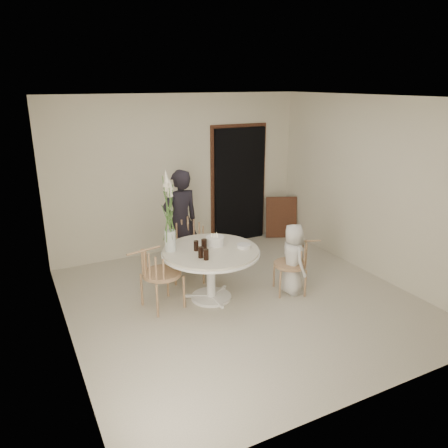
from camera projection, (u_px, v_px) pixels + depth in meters
name	position (u px, v px, depth m)	size (l,w,h in m)	color
ground	(242.00, 300.00, 6.03)	(4.50, 4.50, 0.00)	beige
room_shell	(243.00, 186.00, 5.52)	(4.50, 4.50, 4.50)	silver
doorway	(239.00, 186.00, 8.05)	(1.00, 0.10, 2.10)	black
door_trim	(238.00, 182.00, 8.06)	(1.12, 0.03, 2.22)	brown
table	(211.00, 257.00, 5.90)	(1.33, 1.33, 0.73)	white
picture_frame	(281.00, 217.00, 8.40)	(0.59, 0.04, 0.79)	brown
chair_far	(188.00, 240.00, 6.64)	(0.62, 0.65, 0.91)	tan
chair_right	(298.00, 259.00, 6.14)	(0.55, 0.53, 0.78)	tan
chair_left	(153.00, 269.00, 5.62)	(0.59, 0.55, 0.89)	tan
girl	(180.00, 221.00, 6.76)	(0.59, 0.39, 1.63)	black
boy	(293.00, 259.00, 6.11)	(0.50, 0.33, 1.02)	silver
birthday_cake	(215.00, 241.00, 6.00)	(0.25, 0.25, 0.17)	white
cola_tumbler_a	(201.00, 252.00, 5.57)	(0.07, 0.07, 0.14)	black
cola_tumbler_b	(206.00, 255.00, 5.50)	(0.07, 0.07, 0.14)	black
cola_tumbler_c	(196.00, 246.00, 5.80)	(0.06, 0.06, 0.14)	black
cola_tumbler_d	(204.00, 245.00, 5.80)	(0.07, 0.07, 0.16)	black
plate_stack	(244.00, 246.00, 5.92)	(0.19, 0.19, 0.05)	white
flower_vase	(169.00, 215.00, 5.68)	(0.15, 0.15, 1.10)	silver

